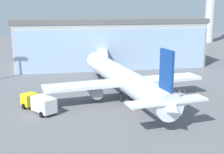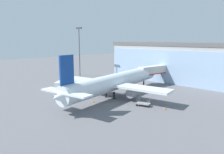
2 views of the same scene
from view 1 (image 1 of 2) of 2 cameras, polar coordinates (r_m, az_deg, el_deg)
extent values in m
plane|color=slate|center=(51.67, 4.92, -5.42)|extent=(240.00, 240.00, 0.00)
cube|color=#A9A9A9|center=(84.17, -0.45, 6.00)|extent=(48.96, 15.85, 11.49)
cube|color=#98B6D5|center=(77.15, 0.47, 4.89)|extent=(47.54, 1.84, 10.34)
cube|color=#5C5C5C|center=(83.59, -0.46, 10.32)|extent=(49.94, 16.17, 1.20)
cube|color=beige|center=(74.09, -1.74, 4.00)|extent=(3.69, 14.76, 2.40)
cube|color=red|center=(74.27, -1.73, 3.20)|extent=(3.73, 14.76, 0.30)
cylinder|color=#4C4C51|center=(79.98, -1.77, 2.63)|extent=(0.70, 0.70, 3.31)
cylinder|color=beige|center=(140.93, 17.59, 12.48)|extent=(4.04, 4.04, 31.54)
cylinder|color=white|center=(55.95, 1.85, -0.10)|extent=(10.37, 35.16, 3.92)
cone|color=white|center=(72.24, -3.10, 2.98)|extent=(4.41, 3.68, 3.92)
cone|color=white|center=(40.71, 10.69, -5.57)|extent=(4.21, 4.59, 3.53)
cube|color=white|center=(54.46, 2.50, -0.91)|extent=(28.78, 9.43, 0.50)
cube|color=white|center=(41.35, 10.04, -4.38)|extent=(11.25, 4.40, 0.30)
cube|color=navy|center=(40.73, 9.94, 1.25)|extent=(0.95, 3.21, 5.36)
cylinder|color=gray|center=(53.60, -3.11, -2.65)|extent=(2.66, 3.53, 2.10)
cylinder|color=gray|center=(57.39, 7.34, -1.65)|extent=(2.66, 3.53, 2.10)
cylinder|color=black|center=(53.80, 1.70, -3.71)|extent=(0.50, 0.50, 1.60)
cylinder|color=black|center=(54.64, 4.01, -3.46)|extent=(0.50, 0.50, 1.60)
cylinder|color=black|center=(69.98, -2.40, 0.34)|extent=(0.40, 0.40, 1.60)
cube|color=yellow|center=(52.33, -14.83, -3.97)|extent=(3.07, 3.07, 1.90)
cube|color=white|center=(48.83, -12.36, -4.91)|extent=(4.14, 4.53, 2.20)
cylinder|color=black|center=(52.12, -15.82, -5.21)|extent=(0.77, 0.90, 0.90)
cylinder|color=black|center=(53.13, -13.74, -4.72)|extent=(0.77, 0.90, 0.90)
cylinder|color=black|center=(47.84, -12.77, -6.71)|extent=(0.77, 0.90, 0.90)
cylinder|color=black|center=(48.94, -10.58, -6.14)|extent=(0.77, 0.90, 0.90)
cube|color=gray|center=(57.40, 11.83, -3.18)|extent=(3.19, 2.49, 0.16)
cylinder|color=black|center=(56.26, 11.42, -3.82)|extent=(0.45, 0.27, 0.44)
cylinder|color=gray|center=(56.02, 11.46, -3.01)|extent=(0.08, 0.08, 0.90)
cylinder|color=black|center=(57.31, 10.49, -3.46)|extent=(0.45, 0.27, 0.44)
cylinder|color=gray|center=(57.07, 10.53, -2.66)|extent=(0.08, 0.08, 0.90)
cylinder|color=black|center=(57.69, 13.12, -3.47)|extent=(0.45, 0.27, 0.44)
cylinder|color=gray|center=(57.46, 13.17, -2.68)|extent=(0.08, 0.08, 0.90)
cylinder|color=black|center=(58.71, 12.19, -3.13)|extent=(0.45, 0.27, 0.44)
cylinder|color=gray|center=(58.48, 12.23, -2.35)|extent=(0.08, 0.08, 0.90)
cone|color=orange|center=(49.68, 4.11, -5.85)|extent=(0.36, 0.36, 0.55)
cone|color=orange|center=(60.17, 15.39, -2.85)|extent=(0.36, 0.36, 0.55)
camera|label=2|loc=(49.14, 61.81, 2.84)|focal=35.00mm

